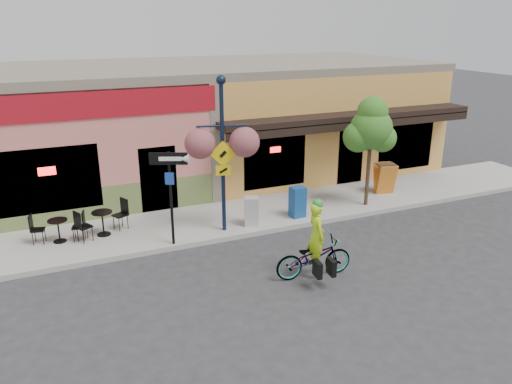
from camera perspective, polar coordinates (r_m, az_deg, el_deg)
ground at (r=14.90m, az=3.60°, el=-5.27°), size 90.00×90.00×0.00m
sidewalk at (r=16.53m, az=0.47°, el=-2.42°), size 24.00×3.00×0.15m
curb at (r=15.32m, az=2.67°, el=-4.24°), size 24.00×0.12×0.15m
building at (r=20.89m, az=-5.72°, el=8.27°), size 18.20×8.20×4.50m
bicycle at (r=12.64m, az=6.61°, el=-7.44°), size 2.04×0.91×1.04m
cyclist_rider at (r=12.51m, az=6.86°, el=-6.02°), size 0.48×0.67×1.71m
lamp_post at (r=14.33m, az=-3.83°, el=4.11°), size 1.56×0.93×4.58m
one_way_sign at (r=13.85m, az=-9.68°, el=-0.82°), size 1.03×0.60×2.67m
cafe_set_left at (r=15.17m, az=-21.67°, el=-3.80°), size 1.57×1.03×0.87m
cafe_set_right at (r=15.21m, az=-17.13°, el=-3.06°), size 1.76×1.38×0.95m
newspaper_box_blue at (r=15.94m, az=4.76°, el=-1.13°), size 0.47×0.43×0.99m
newspaper_box_grey at (r=15.24m, az=-0.53°, el=-2.21°), size 0.53×0.51×0.90m
street_tree at (r=16.94m, az=12.85°, el=4.53°), size 1.59×1.59×3.73m
sandwich_board at (r=18.47m, az=14.76°, el=1.34°), size 0.75×0.61×1.11m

